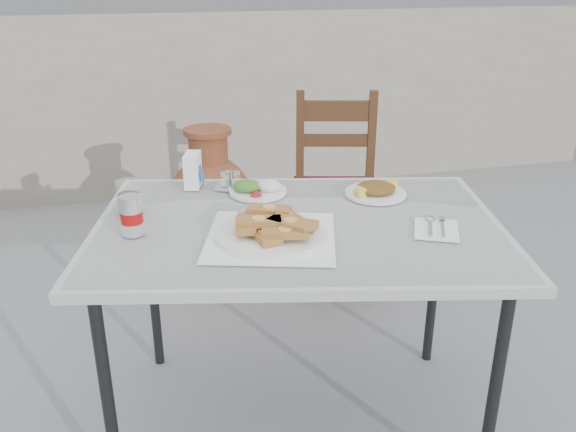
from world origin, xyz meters
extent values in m
plane|color=slate|center=(0.00, 0.00, 0.00)|extent=(80.00, 80.00, 0.00)
cylinder|color=black|center=(-0.61, -0.25, 0.36)|extent=(0.04, 0.04, 0.72)
cylinder|color=black|center=(0.46, -0.49, 0.36)|extent=(0.04, 0.04, 0.72)
cylinder|color=black|center=(-0.46, 0.42, 0.36)|extent=(0.04, 0.04, 0.72)
cylinder|color=black|center=(0.61, 0.18, 0.36)|extent=(0.04, 0.04, 0.72)
cube|color=white|center=(0.00, -0.04, 0.75)|extent=(1.42, 1.11, 0.03)
cube|color=white|center=(0.00, -0.04, 0.76)|extent=(1.37, 1.06, 0.01)
cube|color=white|center=(-0.11, -0.13, 0.77)|extent=(0.46, 0.46, 0.00)
cylinder|color=white|center=(-0.11, -0.13, 0.78)|extent=(0.33, 0.33, 0.02)
cylinder|color=white|center=(-0.11, -0.13, 0.77)|extent=(0.34, 0.34, 0.01)
cylinder|color=white|center=(-0.07, 0.24, 0.77)|extent=(0.20, 0.20, 0.01)
ellipsoid|color=silver|center=(-0.03, 0.23, 0.79)|extent=(0.08, 0.08, 0.05)
ellipsoid|color=#23621C|center=(-0.11, 0.25, 0.79)|extent=(0.10, 0.09, 0.04)
cylinder|color=#B41320|center=(-0.09, 0.19, 0.78)|extent=(0.04, 0.04, 0.01)
cylinder|color=white|center=(0.32, 0.13, 0.77)|extent=(0.21, 0.21, 0.01)
ellipsoid|color=#295D17|center=(0.32, 0.13, 0.79)|extent=(0.14, 0.13, 0.04)
cylinder|color=gold|center=(0.25, 0.10, 0.79)|extent=(0.05, 0.04, 0.04)
cylinder|color=gold|center=(0.39, 0.15, 0.79)|extent=(0.05, 0.04, 0.04)
cylinder|color=silver|center=(-0.50, -0.01, 0.83)|extent=(0.07, 0.07, 0.12)
cylinder|color=#B70D0D|center=(-0.50, -0.01, 0.82)|extent=(0.07, 0.07, 0.03)
cylinder|color=silver|center=(-0.50, -0.01, 0.88)|extent=(0.06, 0.06, 0.00)
cylinder|color=white|center=(-0.51, 0.17, 0.82)|extent=(0.08, 0.08, 0.11)
cylinder|color=black|center=(-0.51, 0.17, 0.80)|extent=(0.07, 0.07, 0.06)
cube|color=white|center=(-0.28, 0.37, 0.83)|extent=(0.08, 0.11, 0.12)
cube|color=blue|center=(-0.25, 0.36, 0.82)|extent=(0.03, 0.05, 0.07)
cube|color=silver|center=(-0.16, 0.32, 0.77)|extent=(0.12, 0.11, 0.01)
cylinder|color=white|center=(-0.18, 0.30, 0.81)|extent=(0.02, 0.02, 0.06)
cylinder|color=white|center=(-0.14, 0.30, 0.81)|extent=(0.02, 0.02, 0.06)
cylinder|color=silver|center=(-0.16, 0.34, 0.80)|extent=(0.03, 0.03, 0.05)
cube|color=white|center=(0.39, -0.20, 0.77)|extent=(0.19, 0.21, 0.00)
cube|color=silver|center=(0.37, -0.19, 0.77)|extent=(0.07, 0.12, 0.00)
ellipsoid|color=silver|center=(0.40, -0.13, 0.77)|extent=(0.03, 0.04, 0.01)
cube|color=silver|center=(0.40, -0.21, 0.77)|extent=(0.06, 0.12, 0.00)
cube|color=silver|center=(0.43, -0.14, 0.77)|extent=(0.03, 0.04, 0.00)
cube|color=#331B0E|center=(0.23, 0.78, 0.22)|extent=(0.05, 0.05, 0.44)
cube|color=#331B0E|center=(0.58, 0.69, 0.22)|extent=(0.05, 0.05, 0.44)
cube|color=#331B0E|center=(0.32, 1.13, 0.22)|extent=(0.05, 0.05, 0.44)
cube|color=#331B0E|center=(0.67, 1.04, 0.22)|extent=(0.05, 0.05, 0.44)
cube|color=maroon|center=(0.45, 0.91, 0.47)|extent=(0.51, 0.51, 0.05)
cube|color=#331B0E|center=(0.32, 1.13, 0.69)|extent=(0.05, 0.05, 0.49)
cube|color=#331B0E|center=(0.67, 1.04, 0.69)|extent=(0.05, 0.05, 0.49)
cube|color=#331B0E|center=(0.49, 1.08, 0.84)|extent=(0.39, 0.13, 0.10)
cube|color=#331B0E|center=(0.49, 1.08, 0.69)|extent=(0.39, 0.13, 0.06)
cylinder|color=brown|center=(-0.14, 1.13, 0.04)|extent=(0.34, 0.34, 0.08)
ellipsoid|color=brown|center=(-0.14, 1.13, 0.37)|extent=(0.44, 0.44, 0.55)
cylinder|color=beige|center=(-0.14, 1.13, 0.37)|extent=(0.45, 0.45, 0.06)
cylinder|color=brown|center=(-0.14, 1.13, 0.67)|extent=(0.19, 0.19, 0.17)
cylinder|color=brown|center=(-0.14, 1.13, 0.77)|extent=(0.23, 0.23, 0.03)
cube|color=gray|center=(0.00, 2.50, 0.60)|extent=(6.00, 0.25, 1.20)
camera|label=1|loc=(-0.46, -1.71, 1.51)|focal=38.00mm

